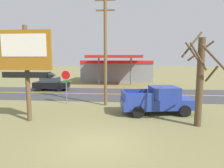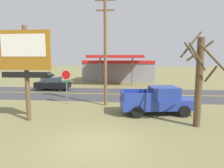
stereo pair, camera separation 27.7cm
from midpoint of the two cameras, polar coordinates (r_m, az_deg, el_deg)
The scene contains 10 objects.
ground_plane at distance 9.88m, azimuth -4.29°, elevation -16.56°, with size 180.00×180.00×0.00m, color olive.
road_asphalt at distance 22.30m, azimuth 1.72°, elevation -2.90°, with size 140.00×8.00×0.02m, color #3D3D3F.
road_centre_line at distance 22.30m, azimuth 1.72°, elevation -2.87°, with size 126.00×0.20×0.01m, color gold.
motel_sign at distance 13.49m, azimuth -22.81°, elevation 6.86°, with size 3.61×0.54×5.99m.
stop_sign at distance 17.85m, azimuth -12.44°, elevation 0.87°, with size 0.80×0.08×2.95m.
utility_pole at distance 16.79m, azimuth -1.42°, elevation 10.23°, with size 1.68×0.26×9.12m.
bare_tree at distance 12.59m, azimuth 24.09°, elevation 1.41°, with size 2.31×2.32×5.60m.
gas_station at distance 35.56m, azimuth 2.21°, elevation 4.10°, with size 12.00×11.50×4.40m.
pickup_blue_parked_on_lawn at distance 14.89m, azimuth 13.47°, elevation -4.60°, with size 5.46×2.88×1.96m.
car_black_near_lane at distance 26.03m, azimuth -16.27°, elevation 0.12°, with size 4.20×2.00×1.64m.
Camera 2 is at (1.80, -8.86, 4.02)m, focal length 32.17 mm.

